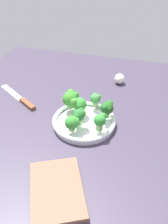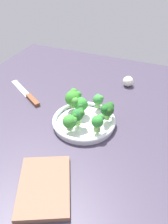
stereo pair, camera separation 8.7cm
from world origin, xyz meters
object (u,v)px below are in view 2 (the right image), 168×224
at_px(knife, 28,95).
at_px(garlic_bulb, 128,81).
at_px(broccoli_floret_4, 108,110).
at_px(cutting_board, 44,186).
at_px(broccoli_floret_3, 97,100).
at_px(broccoli_floret_6, 98,122).
at_px(broccoli_floret_1, 78,115).
at_px(bowl, 84,121).
at_px(broccoli_floret_0, 73,98).
at_px(broccoli_floret_5, 80,104).
at_px(broccoli_floret_2, 70,122).

distance_m(knife, garlic_bulb, 0.46).
xyz_separation_m(broccoli_floret_4, cutting_board, (0.34, -0.07, -0.06)).
bearing_deg(knife, broccoli_floret_3, 91.51).
bearing_deg(broccoli_floret_6, broccoli_floret_1, -94.06).
height_order(broccoli_floret_1, broccoli_floret_4, broccoli_floret_4).
xyz_separation_m(broccoli_floret_1, knife, (-0.12, -0.29, -0.06)).
height_order(bowl, cutting_board, bowl).
xyz_separation_m(broccoli_floret_0, broccoli_floret_4, (0.02, 0.15, -0.00)).
xyz_separation_m(broccoli_floret_1, broccoli_floret_4, (-0.07, 0.09, 0.00)).
distance_m(broccoli_floret_4, cutting_board, 0.35).
xyz_separation_m(broccoli_floret_6, cutting_board, (0.26, -0.06, -0.06)).
bearing_deg(cutting_board, bowl, -178.74).
relative_size(broccoli_floret_0, garlic_bulb, 1.49).
bearing_deg(broccoli_floret_3, broccoli_floret_1, -11.37).
bearing_deg(cutting_board, garlic_bulb, 173.70).
bearing_deg(cutting_board, broccoli_floret_5, -173.94).
bearing_deg(garlic_bulb, broccoli_floret_6, -1.28).
height_order(knife, cutting_board, cutting_board).
distance_m(broccoli_floret_4, broccoli_floret_5, 0.11).
distance_m(broccoli_floret_2, cutting_board, 0.24).
xyz_separation_m(broccoli_floret_3, broccoli_floret_5, (0.06, -0.05, 0.00)).
height_order(broccoli_floret_5, broccoli_floret_6, broccoli_floret_5).
xyz_separation_m(broccoli_floret_4, knife, (-0.05, -0.38, -0.06)).
xyz_separation_m(broccoli_floret_5, garlic_bulb, (-0.31, 0.11, -0.04)).
bearing_deg(broccoli_floret_4, knife, -97.56).
bearing_deg(broccoli_floret_2, knife, -118.94).
height_order(bowl, garlic_bulb, garlic_bulb).
height_order(cutting_board, garlic_bulb, garlic_bulb).
bearing_deg(bowl, broccoli_floret_4, 112.75).
height_order(broccoli_floret_2, broccoli_floret_4, broccoli_floret_4).
bearing_deg(broccoli_floret_5, broccoli_floret_4, 91.24).
xyz_separation_m(bowl, broccoli_floret_5, (-0.03, -0.03, 0.05)).
relative_size(broccoli_floret_6, garlic_bulb, 1.28).
bearing_deg(broccoli_floret_1, bowl, 168.16).
height_order(broccoli_floret_0, broccoli_floret_3, broccoli_floret_0).
distance_m(broccoli_floret_4, knife, 0.39).
distance_m(bowl, broccoli_floret_3, 0.10).
bearing_deg(broccoli_floret_6, garlic_bulb, 178.72).
xyz_separation_m(broccoli_floret_4, broccoli_floret_5, (0.00, -0.11, -0.00)).
distance_m(broccoli_floret_1, broccoli_floret_2, 0.04).
relative_size(broccoli_floret_3, knife, 0.22).
distance_m(bowl, knife, 0.31).
bearing_deg(bowl, broccoli_floret_6, 58.65).
relative_size(broccoli_floret_2, broccoli_floret_3, 1.08).
height_order(broccoli_floret_0, cutting_board, broccoli_floret_0).
relative_size(broccoli_floret_0, broccoli_floret_1, 1.16).
height_order(broccoli_floret_1, broccoli_floret_3, broccoli_floret_1).
xyz_separation_m(broccoli_floret_1, garlic_bulb, (-0.38, 0.09, -0.04)).
bearing_deg(broccoli_floret_5, cutting_board, 6.06).
xyz_separation_m(broccoli_floret_0, garlic_bulb, (-0.29, 0.15, -0.05)).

